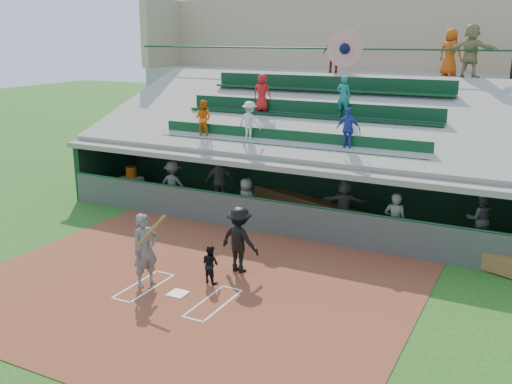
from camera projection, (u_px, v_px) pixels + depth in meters
The scene contains 22 objects.
ground at pixel (178, 295), 13.96m from camera, with size 100.00×100.00×0.00m, color #235718.
dirt_slab at pixel (189, 287), 14.38m from camera, with size 11.00×9.00×0.02m, color brown.
home_plate at pixel (178, 294), 13.95m from camera, with size 0.43×0.43×0.03m, color white.
batters_box_chalk at pixel (178, 294), 13.95m from camera, with size 2.65×1.85×0.01m.
dugout_floor at pixel (290, 218), 19.74m from camera, with size 16.00×3.50×0.04m, color gray.
concourse_slab at pixel (353, 126), 24.91m from camera, with size 20.00×3.00×4.60m, color gray.
grandstand at pixel (329, 137), 22.36m from camera, with size 20.40×10.40×7.80m.
batter_at_plate at pixel (145, 250), 14.21m from camera, with size 0.96×0.82×1.95m.
catcher at pixel (210, 264), 14.51m from camera, with size 0.48×0.38×0.99m, color black.
home_umpire at pixel (240, 240), 15.09m from camera, with size 1.15×0.66×1.79m, color black.
dugout_bench at pixel (295, 201), 20.75m from camera, with size 16.46×0.49×0.49m, color #906034.
white_table at pixel (131, 186), 22.38m from camera, with size 0.82×0.62×0.72m, color silver.
water_cooler at pixel (131, 172), 22.26m from camera, with size 0.41×0.41×0.41m, color #D8610C.
dugout_player_a at pixel (173, 184), 20.73m from camera, with size 1.10×0.63×1.70m, color #61635E.
dugout_player_b at pixel (220, 181), 20.96m from camera, with size 1.05×0.44×1.80m, color #5F625D.
dugout_player_c at pixel (246, 201), 18.95m from camera, with size 0.75×0.49×1.54m, color #5D605A.
dugout_player_d at pixel (344, 203), 18.62m from camera, with size 1.47×0.47×1.59m, color #565954.
dugout_player_e at pixel (395, 222), 16.57m from camera, with size 0.63×0.41×1.73m, color #51544F.
dugout_player_f at pixel (480, 219), 16.93m from camera, with size 0.80×0.63×1.65m, color #5C5E59.
concourse_staff_a at pixel (334, 54), 23.29m from camera, with size 0.93×0.39×1.58m, color #A11B12.
concourse_staff_b at pixel (450, 52), 21.92m from camera, with size 0.87×0.56×1.78m, color #CB4C0B.
concourse_staff_c at pixel (471, 51), 20.89m from camera, with size 1.81×0.58×1.96m, color tan.
Camera 1 is at (7.54, -10.49, 6.17)m, focal length 40.00 mm.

